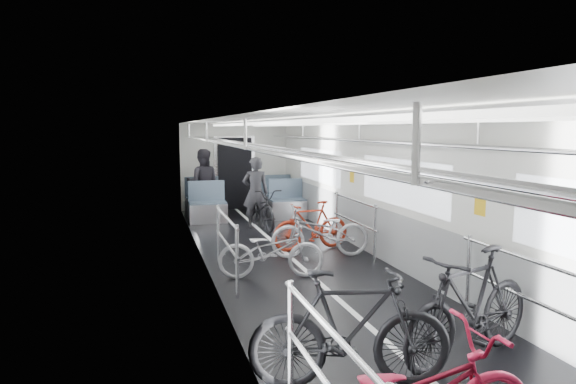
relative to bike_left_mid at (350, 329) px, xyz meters
name	(u,v)px	position (x,y,z in m)	size (l,w,h in m)	color
car_shell	(282,190)	(0.75, 5.10, 0.59)	(3.02, 14.01, 2.41)	black
bike_left_mid	(350,329)	(0.00, 0.00, 0.00)	(0.50, 1.78, 1.07)	black
bike_left_far	(271,251)	(0.13, 3.43, -0.12)	(0.56, 1.60, 0.84)	#A3A2A6
bike_right_near	(470,305)	(1.32, 0.18, 0.02)	(0.52, 1.85, 1.11)	black
bike_right_mid	(320,232)	(1.25, 4.40, -0.08)	(0.61, 1.75, 0.92)	#A0A0A4
bike_right_far	(311,226)	(1.28, 5.00, -0.08)	(0.43, 1.52, 0.91)	maroon
bike_aisle	(262,208)	(0.84, 7.27, -0.07)	(0.62, 1.77, 0.93)	black
person_standing	(255,192)	(0.72, 7.37, 0.28)	(0.59, 0.39, 1.63)	black
person_seated	(203,183)	(-0.27, 9.23, 0.34)	(0.85, 0.66, 1.74)	#28252C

